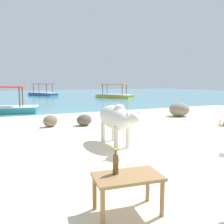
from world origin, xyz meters
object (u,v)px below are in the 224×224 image
cow (116,118)px  boat_yellow (114,95)px  low_bench_table (128,181)px  bottle (116,164)px  boat_blue (43,93)px

cow → boat_yellow: 16.89m
low_bench_table → cow: bearing=74.3°
cow → bottle: size_ratio=5.86×
boat_yellow → boat_blue: bearing=8.2°
low_bench_table → boat_blue: (2.68, 24.53, -0.12)m
cow → boat_yellow: size_ratio=0.47×
bottle → low_bench_table: bearing=-40.0°
low_bench_table → boat_yellow: size_ratio=0.22×
boat_blue → cow: bearing=-35.6°
low_bench_table → bottle: bottle is taller
bottle → cow: bearing=64.7°
boat_yellow → boat_blue: (-5.56, 6.51, 0.00)m
low_bench_table → boat_blue: boat_blue is taller
low_bench_table → boat_yellow: 19.81m
bottle → boat_yellow: size_ratio=0.08×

